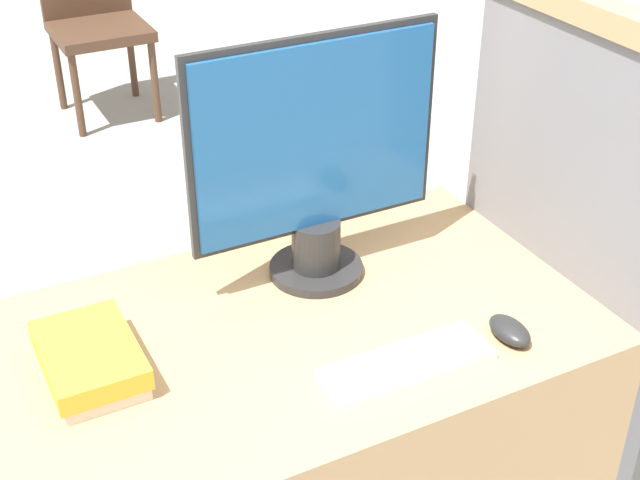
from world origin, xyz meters
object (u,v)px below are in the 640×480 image
object	(u,v)px
keyboard	(407,364)
book_stack	(90,359)
monitor	(315,161)
mouse	(510,330)
far_chair	(93,11)

from	to	relation	value
keyboard	book_stack	bearing A→B (deg)	154.42
monitor	mouse	bearing A→B (deg)	-58.98
far_chair	mouse	bearing A→B (deg)	-86.34
mouse	far_chair	xyz separation A→B (m)	(0.02, 3.24, -0.25)
keyboard	book_stack	world-z (taller)	book_stack
monitor	book_stack	size ratio (longest dim) A/B	2.11
monitor	far_chair	world-z (taller)	monitor
keyboard	mouse	xyz separation A→B (m)	(0.22, -0.01, 0.01)
mouse	book_stack	distance (m)	0.79
keyboard	mouse	bearing A→B (deg)	-3.81
keyboard	far_chair	world-z (taller)	far_chair
monitor	mouse	world-z (taller)	monitor
keyboard	book_stack	size ratio (longest dim) A/B	1.28
mouse	book_stack	world-z (taller)	book_stack
book_stack	keyboard	bearing A→B (deg)	-25.58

